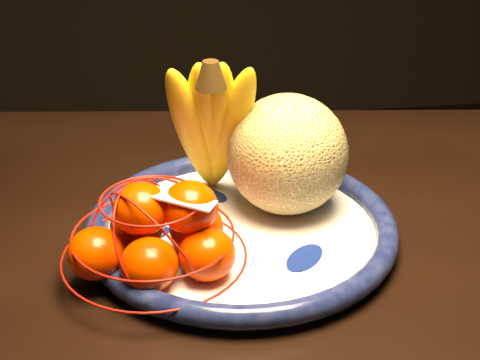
{
  "coord_description": "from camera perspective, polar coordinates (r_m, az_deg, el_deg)",
  "views": [
    {
      "loc": [
        0.11,
        -0.66,
        1.25
      ],
      "look_at": [
        0.2,
        0.05,
        0.87
      ],
      "focal_mm": 55.0,
      "sensor_mm": 36.0,
      "label": 1
    }
  ],
  "objects": [
    {
      "name": "mandarin_bag",
      "position": [
        0.75,
        -6.35,
        -4.29
      ],
      "size": [
        0.24,
        0.24,
        0.12
      ],
      "rotation": [
        0.0,
        0.0,
        -0.29
      ],
      "color": "#FF3300",
      "rests_on": "fruit_bowl"
    },
    {
      "name": "fruit_bowl",
      "position": [
        0.82,
        0.09,
        -3.78
      ],
      "size": [
        0.35,
        0.35,
        0.03
      ],
      "rotation": [
        0.0,
        0.0,
        0.27
      ],
      "color": "white",
      "rests_on": "dining_table"
    },
    {
      "name": "price_tag",
      "position": [
        0.72,
        -4.77,
        -1.41
      ],
      "size": [
        0.08,
        0.06,
        0.01
      ],
      "primitive_type": "cube",
      "rotation": [
        -0.14,
        0.1,
        -0.43
      ],
      "color": "white",
      "rests_on": "mandarin_bag"
    },
    {
      "name": "cantaloupe",
      "position": [
        0.83,
        3.7,
        2.01
      ],
      "size": [
        0.14,
        0.14,
        0.14
      ],
      "primitive_type": "sphere",
      "color": "olive",
      "rests_on": "fruit_bowl"
    },
    {
      "name": "banana_bunch",
      "position": [
        0.84,
        -2.23,
        4.56
      ],
      "size": [
        0.13,
        0.13,
        0.2
      ],
      "rotation": [
        0.0,
        0.0,
        -0.09
      ],
      "color": "yellow",
      "rests_on": "fruit_bowl"
    }
  ]
}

